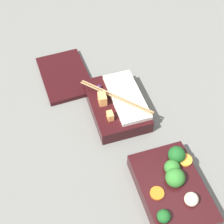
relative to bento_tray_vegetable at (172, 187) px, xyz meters
name	(u,v)px	position (x,y,z in m)	size (l,w,h in m)	color
ground_plane	(139,144)	(0.15, 0.02, -0.03)	(3.00, 3.00, 0.00)	slate
bento_tray_vegetable	(172,187)	(0.00, 0.00, 0.00)	(0.21, 0.14, 0.07)	black
bento_tray_rice	(117,104)	(0.27, 0.04, 0.00)	(0.21, 0.16, 0.07)	black
bento_lid	(65,76)	(0.44, 0.15, -0.02)	(0.20, 0.14, 0.01)	black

